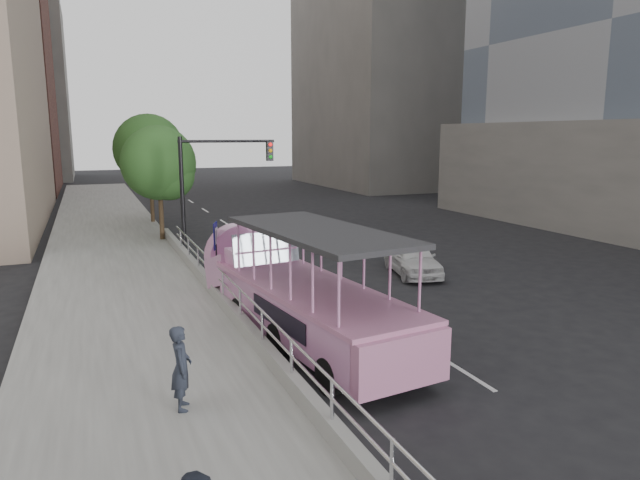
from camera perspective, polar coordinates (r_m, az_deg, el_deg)
ground at (r=14.69m, az=6.26°, el=-10.67°), size 160.00×160.00×0.00m
sidewalk at (r=22.61m, az=-19.50°, el=-3.24°), size 5.50×80.00×0.30m
kerb_wall at (r=15.21m, az=-7.91°, el=-8.03°), size 0.24×30.00×0.36m
guardrail at (r=15.01m, az=-7.97°, el=-5.63°), size 0.07×22.00×0.71m
duck_boat at (r=15.17m, az=-2.53°, el=-5.38°), size 3.33×9.44×3.07m
car at (r=22.09m, az=9.22°, el=-1.78°), size 2.36×4.00×1.28m
pedestrian_near at (r=10.96m, az=-13.71°, el=-12.30°), size 0.48×0.64×1.59m
parking_sign at (r=18.20m, az=-10.35°, el=-1.21°), size 0.24×0.55×2.60m
traffic_signal at (r=25.05m, az=-10.97°, el=6.23°), size 4.20×0.32×5.20m
street_tree_near at (r=28.16m, az=-15.60°, el=7.15°), size 3.52×3.52×5.72m
street_tree_far at (r=34.12m, az=-16.53°, el=8.45°), size 3.97×3.97×6.45m
midrise_stone_a at (r=63.98m, az=9.32°, el=20.04°), size 20.00×20.00×32.00m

